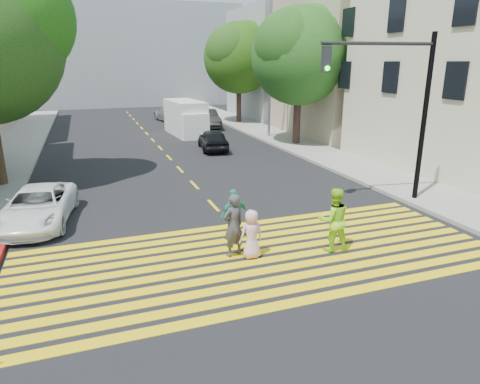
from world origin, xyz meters
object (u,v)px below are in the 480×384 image
pedestrian_man (233,225)px  silver_car (171,113)px  pedestrian_extra (234,215)px  tree_right_far (239,54)px  pedestrian_woman (334,220)px  white_van (186,119)px  tree_right_near (300,51)px  dark_car_near (213,139)px  white_sedan (38,206)px  traffic_signal (398,96)px  pedestrian_child (251,234)px  dark_car_parked (207,119)px

pedestrian_man → silver_car: 28.95m
pedestrian_extra → tree_right_far: bearing=-121.8°
tree_right_far → pedestrian_woman: 27.42m
white_van → tree_right_near: bearing=-51.3°
tree_right_near → dark_car_near: 7.65m
white_van → white_sedan: bearing=-122.0°
white_sedan → traffic_signal: size_ratio=0.70×
silver_car → tree_right_far: bearing=141.5°
white_sedan → pedestrian_child: bearing=-32.1°
tree_right_near → pedestrian_man: tree_right_near is taller
white_sedan → white_van: bearing=69.5°
pedestrian_man → white_sedan: size_ratio=0.41×
pedestrian_extra → dark_car_parked: bearing=-115.3°
pedestrian_extra → white_van: size_ratio=0.30×
silver_car → pedestrian_extra: bearing=74.2°
tree_right_far → silver_car: 8.16m
pedestrian_woman → dark_car_parked: (3.03, 24.37, -0.20)m
pedestrian_extra → white_sedan: 6.72m
tree_right_near → pedestrian_man: 17.82m
pedestrian_child → tree_right_near: bearing=-127.8°
dark_car_near → silver_car: bearing=-82.8°
tree_right_far → pedestrian_child: (-8.86, -25.85, -5.14)m
dark_car_parked → traffic_signal: 21.60m
silver_car → traffic_signal: 26.68m
white_sedan → traffic_signal: bearing=-1.7°
pedestrian_extra → tree_right_near: bearing=-135.6°
dark_car_parked → tree_right_far: bearing=31.3°
pedestrian_child → white_van: size_ratio=0.26×
tree_right_near → white_van: size_ratio=1.61×
pedestrian_man → dark_car_parked: bearing=-121.9°
pedestrian_extra → white_van: 19.96m
dark_car_parked → traffic_signal: size_ratio=0.72×
tree_right_near → pedestrian_extra: bearing=-123.7°
pedestrian_woman → pedestrian_child: bearing=3.6°
silver_car → white_van: 7.93m
dark_car_near → traffic_signal: bearing=113.3°
silver_car → dark_car_parked: (2.06, -4.96, 0.02)m
pedestrian_man → traffic_signal: (7.11, 2.44, 3.14)m
tree_right_far → dark_car_near: size_ratio=2.25×
pedestrian_man → traffic_signal: traffic_signal is taller
pedestrian_woman → dark_car_near: bearing=-81.7°
tree_right_near → pedestrian_child: size_ratio=6.21×
silver_car → traffic_signal: size_ratio=0.79×
pedestrian_child → traffic_signal: bearing=-164.4°
tree_right_far → white_sedan: bearing=-124.9°
tree_right_far → pedestrian_child: bearing=-108.9°
tree_right_near → traffic_signal: (-2.16, -11.94, -1.83)m
tree_right_far → pedestrian_extra: (-8.89, -24.49, -5.04)m
white_sedan → dark_car_near: 13.53m
tree_right_far → pedestrian_woman: bearing=-103.9°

